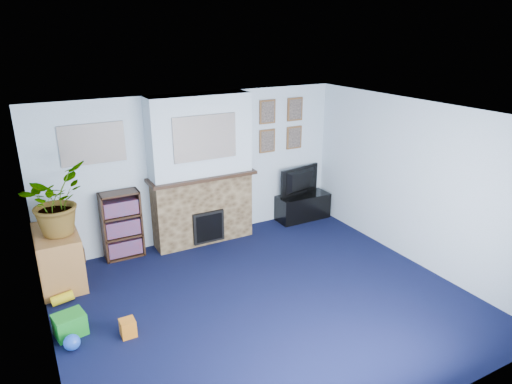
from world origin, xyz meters
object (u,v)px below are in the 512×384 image
television (303,181)px  bookshelf (122,226)px  tv_stand (303,207)px  sideboard (59,259)px

television → bookshelf: bookshelf is taller
bookshelf → tv_stand: bearing=-1.4°
tv_stand → television: bearing=90.0°
bookshelf → sideboard: size_ratio=1.07×
tv_stand → bookshelf: size_ratio=0.93×
tv_stand → bookshelf: 3.26m
bookshelf → sideboard: (-0.95, -0.36, -0.15)m
television → sideboard: size_ratio=0.90×
tv_stand → sideboard: (-4.19, -0.28, 0.12)m
bookshelf → television: bearing=-1.0°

